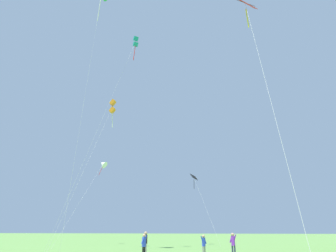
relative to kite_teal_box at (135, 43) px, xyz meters
name	(u,v)px	position (x,y,z in m)	size (l,w,h in m)	color
kite_teal_box	(135,43)	(0.00, 0.00, 0.00)	(3.80, 8.47, 25.24)	teal
kite_white_distant	(103,164)	(-8.21, 9.35, -13.15)	(1.61, 11.57, 11.71)	white
kite_orange_box	(112,107)	(-3.37, 1.66, -7.83)	(0.88, 9.13, 17.40)	orange
kite_red_high	(247,9)	(13.00, -14.34, -10.26)	(1.36, 6.72, 15.24)	red
kite_black_large	(195,180)	(5.21, 10.94, -15.87)	(4.28, 6.19, 9.27)	black
person_far_back	(233,243)	(10.87, -7.52, -23.24)	(0.50, 0.23, 1.57)	#2D3351
person_child_small	(204,244)	(8.92, -7.69, -23.31)	(0.38, 0.38, 1.44)	gray
person_in_blue_jacket	(146,241)	(4.63, -7.31, -23.19)	(0.42, 0.44, 1.65)	gray
person_near_tree	(144,244)	(5.52, -10.14, -23.26)	(0.25, 0.48, 1.52)	black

